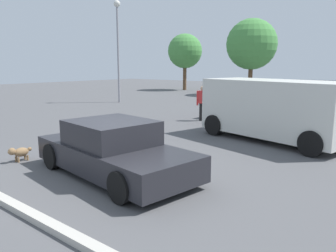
{
  "coord_description": "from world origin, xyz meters",
  "views": [
    {
      "loc": [
        5.84,
        -5.28,
        2.59
      ],
      "look_at": [
        0.0,
        1.87,
        0.9
      ],
      "focal_mm": 35.94,
      "sensor_mm": 36.0,
      "label": 1
    }
  ],
  "objects_px": {
    "sedan_foreground": "(114,150)",
    "suv_dark": "(278,99)",
    "dog": "(20,152)",
    "light_post_near": "(118,35)",
    "van_white": "(275,108)",
    "pedestrian": "(203,100)"
  },
  "relations": [
    {
      "from": "sedan_foreground",
      "to": "suv_dark",
      "type": "bearing_deg",
      "value": 97.51
    },
    {
      "from": "sedan_foreground",
      "to": "suv_dark",
      "type": "relative_size",
      "value": 0.91
    },
    {
      "from": "dog",
      "to": "light_post_near",
      "type": "distance_m",
      "value": 15.28
    },
    {
      "from": "van_white",
      "to": "suv_dark",
      "type": "xyz_separation_m",
      "value": [
        -1.47,
        3.98,
        -0.07
      ]
    },
    {
      "from": "pedestrian",
      "to": "light_post_near",
      "type": "bearing_deg",
      "value": 44.99
    },
    {
      "from": "van_white",
      "to": "light_post_near",
      "type": "bearing_deg",
      "value": 172.14
    },
    {
      "from": "light_post_near",
      "to": "sedan_foreground",
      "type": "bearing_deg",
      "value": -43.09
    },
    {
      "from": "dog",
      "to": "light_post_near",
      "type": "relative_size",
      "value": 0.1
    },
    {
      "from": "suv_dark",
      "to": "sedan_foreground",
      "type": "bearing_deg",
      "value": -89.14
    },
    {
      "from": "light_post_near",
      "to": "pedestrian",
      "type": "bearing_deg",
      "value": -18.29
    },
    {
      "from": "pedestrian",
      "to": "dog",
      "type": "bearing_deg",
      "value": 152.73
    },
    {
      "from": "light_post_near",
      "to": "dog",
      "type": "bearing_deg",
      "value": -53.17
    },
    {
      "from": "suv_dark",
      "to": "pedestrian",
      "type": "relative_size",
      "value": 3.09
    },
    {
      "from": "suv_dark",
      "to": "van_white",
      "type": "bearing_deg",
      "value": -68.69
    },
    {
      "from": "dog",
      "to": "suv_dark",
      "type": "xyz_separation_m",
      "value": [
        2.85,
        10.83,
        0.79
      ]
    },
    {
      "from": "suv_dark",
      "to": "light_post_near",
      "type": "distance_m",
      "value": 12.19
    },
    {
      "from": "van_white",
      "to": "light_post_near",
      "type": "xyz_separation_m",
      "value": [
        -13.11,
        4.89,
        3.46
      ]
    },
    {
      "from": "sedan_foreground",
      "to": "pedestrian",
      "type": "relative_size",
      "value": 2.82
    },
    {
      "from": "suv_dark",
      "to": "pedestrian",
      "type": "height_order",
      "value": "suv_dark"
    },
    {
      "from": "dog",
      "to": "sedan_foreground",
      "type": "bearing_deg",
      "value": 106.91
    },
    {
      "from": "van_white",
      "to": "sedan_foreground",
      "type": "bearing_deg",
      "value": -91.5
    },
    {
      "from": "sedan_foreground",
      "to": "dog",
      "type": "distance_m",
      "value": 2.97
    }
  ]
}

